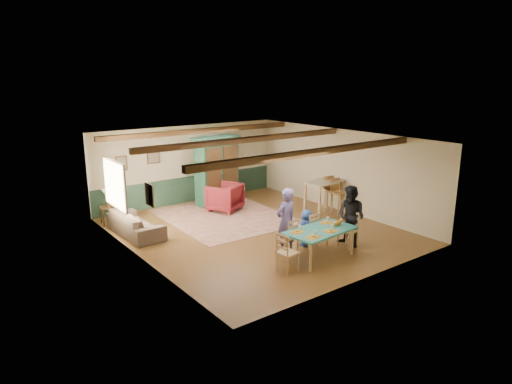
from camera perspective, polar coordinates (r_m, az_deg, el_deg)
floor at (r=13.29m, az=0.04°, el=-4.85°), size 8.00×8.00×0.00m
wall_back at (r=16.21m, az=-8.46°, el=3.47°), size 7.00×0.02×2.70m
wall_left at (r=11.24m, az=-14.43°, el=-1.72°), size 0.02×8.00×2.70m
wall_right at (r=15.21m, az=10.68°, el=2.65°), size 0.02×8.00×2.70m
ceiling at (r=12.65m, az=0.04°, el=6.77°), size 7.00×8.00×0.02m
wainscot_back at (r=16.39m, az=-8.31°, el=0.37°), size 6.95×0.03×0.90m
ceiling_beam_front at (r=10.93m, az=7.29°, el=4.96°), size 6.95×0.16×0.16m
ceiling_beam_mid at (r=12.99m, az=-1.02°, el=6.56°), size 6.95×0.16×0.16m
ceiling_beam_back at (r=15.16m, az=-6.82°, el=7.59°), size 6.95×0.16×0.16m
window_left at (r=12.74m, az=-17.31°, el=0.90°), size 0.06×1.60×1.30m
picture_left_wall at (r=10.61m, az=-13.16°, el=-0.35°), size 0.04×0.42×0.52m
picture_back_a at (r=15.55m, az=-12.70°, el=4.50°), size 0.45×0.04×0.55m
picture_back_b at (r=15.17m, az=-16.45°, el=3.44°), size 0.38×0.04×0.48m
dining_table at (r=11.35m, az=7.96°, el=-6.44°), size 1.86×1.15×0.74m
dining_chair_far_left at (r=11.48m, az=4.00°, el=-5.57°), size 0.45×0.47×0.93m
dining_chair_far_right at (r=12.03m, az=6.61°, el=-4.68°), size 0.45×0.47×0.93m
dining_chair_end_left at (r=10.53m, az=3.98°, el=-7.46°), size 0.47×0.45×0.93m
dining_chair_end_right at (r=12.17m, az=11.43°, el=-4.67°), size 0.47×0.45×0.93m
person_man at (r=11.41m, az=3.74°, el=-3.67°), size 0.65×0.46×1.70m
person_woman at (r=12.14m, az=11.78°, el=-3.02°), size 0.69×0.84×1.62m
person_child at (r=12.07m, az=6.33°, el=-4.47°), size 0.51×0.36×0.99m
cat at (r=11.55m, az=10.15°, el=-3.77°), size 0.37×0.17×0.18m
place_setting_near_left at (r=10.67m, az=7.18°, el=-5.37°), size 0.42×0.33×0.11m
place_setting_near_center at (r=11.14m, az=9.34°, el=-4.60°), size 0.42×0.33×0.11m
place_setting_far_left at (r=10.98m, az=5.23°, el=-4.75°), size 0.42×0.33×0.11m
place_setting_far_right at (r=11.76m, az=8.82°, el=-3.55°), size 0.42×0.33×0.11m
area_rug at (r=14.60m, az=-3.90°, el=-3.07°), size 3.61×4.24×0.01m
armoire at (r=15.83m, az=-4.91°, el=2.69°), size 1.75×0.89×2.36m
armchair at (r=15.15m, az=-3.95°, el=-0.64°), size 1.33×1.34×0.91m
sofa at (r=13.35m, az=-14.84°, el=-3.81°), size 0.93×2.23×0.64m
end_table at (r=14.47m, az=-17.93°, el=-2.77°), size 0.50×0.50×0.56m
table_lamp at (r=14.33m, az=-18.10°, el=-0.71°), size 0.32×0.32×0.52m
counter_table at (r=14.97m, az=8.42°, el=-0.63°), size 1.38×0.91×1.08m
bar_stool_left at (r=14.91m, az=10.28°, el=-0.60°), size 0.43×0.47×1.16m
bar_stool_right at (r=15.08m, az=9.47°, el=-0.35°), size 0.47×0.51×1.18m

